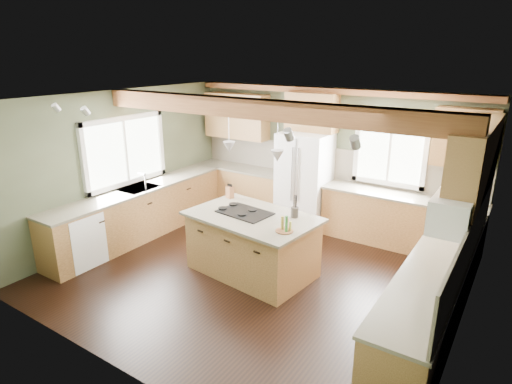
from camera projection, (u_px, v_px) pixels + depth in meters
The scene contains 37 objects.
floor at pixel (255, 274), 6.47m from camera, with size 5.60×5.60×0.00m, color black.
ceiling at pixel (255, 99), 5.66m from camera, with size 5.60×5.60×0.00m, color silver.
wall_back at pixel (328, 158), 8.05m from camera, with size 5.60×5.60×0.00m, color #3D4531.
wall_left at pixel (123, 165), 7.53m from camera, with size 5.00×5.00×0.00m, color #3D4531.
wall_right at pixel (472, 237), 4.61m from camera, with size 5.00×5.00×0.00m, color #3D4531.
ceiling_beam at pixel (257, 109), 5.73m from camera, with size 5.55×0.26×0.26m, color brown.
soffit_trim at pixel (330, 91), 7.59m from camera, with size 5.55×0.20×0.10m, color brown.
backsplash_back at pixel (328, 163), 8.07m from camera, with size 5.58×0.03×0.58m, color brown.
backsplash_right at pixel (470, 243), 4.68m from camera, with size 0.03×3.70×0.58m, color brown.
base_cab_back_left at pixel (242, 189), 9.02m from camera, with size 2.02×0.60×0.88m, color brown.
counter_back_left at pixel (242, 168), 8.87m from camera, with size 2.06×0.64×0.04m, color #494235.
base_cab_back_right at pixel (399, 221), 7.31m from camera, with size 2.62×0.60×0.88m, color brown.
counter_back_right at pixel (402, 196), 7.16m from camera, with size 2.66×0.64×0.04m, color #494235.
base_cab_left at pixel (141, 213), 7.68m from camera, with size 0.60×3.70×0.88m, color brown.
counter_left at pixel (139, 189), 7.54m from camera, with size 0.64×3.74×0.04m, color #494235.
base_cab_right at pixel (433, 296), 5.07m from camera, with size 0.60×3.70×0.88m, color brown.
counter_right at pixel (439, 261), 4.93m from camera, with size 0.64×3.74×0.04m, color #494235.
upper_cab_back_left at pixel (237, 116), 8.75m from camera, with size 1.40×0.35×0.90m, color brown.
upper_cab_over_fridge at pixel (312, 112), 7.81m from camera, with size 0.96×0.35×0.70m, color brown.
upper_cab_right at pixel (475, 159), 5.21m from camera, with size 0.35×2.20×0.90m, color brown.
upper_cab_back_corner at pixel (465, 138), 6.51m from camera, with size 0.90×0.35×0.90m, color brown.
window_left at pixel (125, 151), 7.48m from camera, with size 0.04×1.60×1.05m, color white.
window_back at pixel (390, 152), 7.36m from camera, with size 1.10×0.04×1.00m, color white.
sink at pixel (139, 189), 7.54m from camera, with size 0.50×0.65×0.03m, color #262628.
faucet at pixel (145, 182), 7.40m from camera, with size 0.02×0.02×0.28m, color #B2B2B7.
dishwasher at pixel (78, 239), 6.65m from camera, with size 0.60×0.60×0.84m, color white.
oven at pixel (402, 359), 4.05m from camera, with size 0.60×0.72×0.84m, color white.
microwave at pixel (452, 213), 4.60m from camera, with size 0.40×0.70×0.38m, color white.
pendant_left at pixel (229, 147), 6.23m from camera, with size 0.18×0.18×0.16m, color #B2B2B7.
pendant_right at pixel (277, 156), 5.69m from camera, with size 0.18×0.18×0.16m, color #B2B2B7.
refrigerator at pixel (304, 180), 8.03m from camera, with size 0.90×0.74×1.80m, color silver.
island at pixel (252, 245), 6.41m from camera, with size 1.76×1.08×0.88m, color brown.
island_top at pixel (252, 217), 6.26m from camera, with size 1.88×1.19×0.04m, color #494235.
cooktop at pixel (245, 212), 6.34m from camera, with size 0.76×0.51×0.02m, color black.
knife_block at pixel (230, 192), 6.98m from camera, with size 0.12×0.09×0.19m, color brown.
utensil_crock at pixel (295, 212), 6.17m from camera, with size 0.11×0.11×0.15m, color #433A35.
bottle_tray at pixel (284, 224), 5.67m from camera, with size 0.24×0.24×0.22m, color brown, non-canonical shape.
Camera 1 is at (3.17, -4.81, 3.20)m, focal length 30.00 mm.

